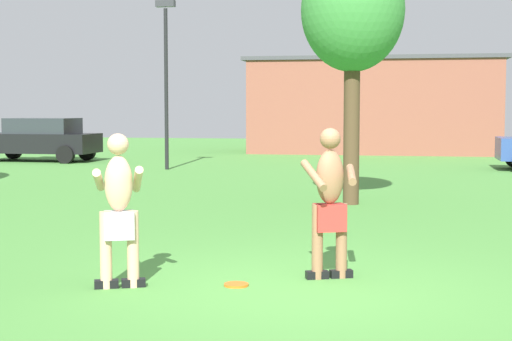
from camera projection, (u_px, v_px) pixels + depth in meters
ground_plane at (306, 289)px, 8.39m from camera, size 80.00×80.00×0.00m
player_near at (330, 199)px, 8.86m from camera, size 0.67×0.74×1.73m
player_in_gray at (119, 207)px, 8.42m from camera, size 0.67×0.72×1.69m
frisbee at (236, 285)px, 8.56m from camera, size 0.27×0.27×0.03m
car_black_mid_lot at (39, 139)px, 28.34m from camera, size 4.34×2.10×1.58m
lamp_post at (166, 65)px, 24.35m from camera, size 0.60×0.24×5.30m
outbuilding_behind_lot at (374, 105)px, 33.94m from camera, size 10.88×5.02×4.10m
tree_right_field at (353, 14)px, 15.49m from camera, size 2.07×2.07×5.14m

